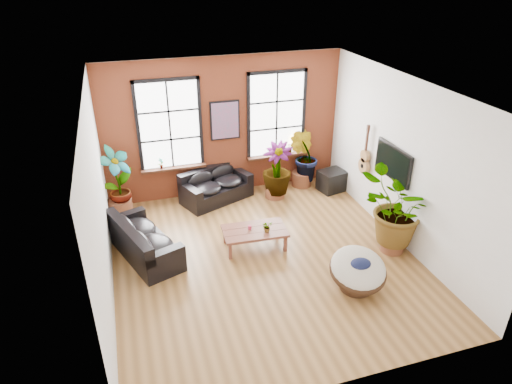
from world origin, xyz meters
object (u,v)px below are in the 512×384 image
Objects in this scene: sofa_left at (142,241)px; coffee_table at (255,232)px; sofa_back at (215,186)px; papasan_chair at (358,270)px.

coffee_table is (2.29, -0.36, 0.02)m from sofa_left.
sofa_left is (-1.97, -2.01, -0.01)m from sofa_back.
sofa_back reaches higher than papasan_chair.
papasan_chair is at bearing -90.35° from sofa_back.
sofa_left is at bearing 174.63° from coffee_table.
papasan_chair is (3.71, -2.23, 0.05)m from sofa_left.
sofa_back is at bearing -64.25° from sofa_left.
sofa_back is 0.90× the size of sofa_left.
sofa_back reaches higher than sofa_left.
sofa_back is 1.41× the size of coffee_table.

